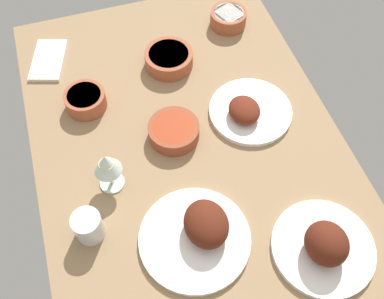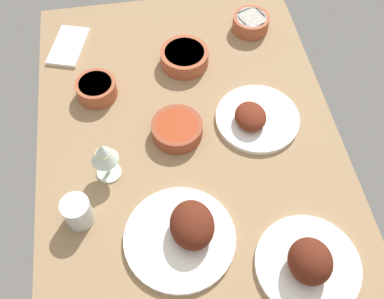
{
  "view_description": "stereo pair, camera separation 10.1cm",
  "coord_description": "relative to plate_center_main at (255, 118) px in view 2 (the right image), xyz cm",
  "views": [
    {
      "loc": [
        66.92,
        -21.09,
        115.18
      ],
      "look_at": [
        0.0,
        0.0,
        6.0
      ],
      "focal_mm": 42.0,
      "sensor_mm": 36.0,
      "label": 1
    },
    {
      "loc": [
        69.27,
        -11.21,
        115.18
      ],
      "look_at": [
        0.0,
        0.0,
        6.0
      ],
      "focal_mm": 42.0,
      "sensor_mm": 36.0,
      "label": 2
    }
  ],
  "objects": [
    {
      "name": "wine_glass",
      "position": [
        11.08,
        -45.08,
        8.05
      ],
      "size": [
        7.6,
        7.6,
        14.0
      ],
      "color": "silver",
      "rests_on": "dining_table"
    },
    {
      "name": "dining_table",
      "position": [
        8.33,
        -20.74,
        -3.87
      ],
      "size": [
        140.0,
        90.0,
        4.0
      ],
      "primitive_type": "cube",
      "color": "#937551",
      "rests_on": "ground"
    },
    {
      "name": "water_tumbler",
      "position": [
        23.99,
        -53.48,
        2.38
      ],
      "size": [
        7.7,
        7.7,
        8.51
      ],
      "primitive_type": "cylinder",
      "color": "silver",
      "rests_on": "dining_table"
    },
    {
      "name": "folded_napkin",
      "position": [
        -41.19,
        -55.82,
        -1.27
      ],
      "size": [
        20.59,
        15.29,
        1.2
      ],
      "primitive_type": "cube",
      "rotation": [
        0.0,
        0.0,
        -0.31
      ],
      "color": "white",
      "rests_on": "dining_table"
    },
    {
      "name": "bowl_onions",
      "position": [
        -27.6,
        -17.45,
        0.99
      ],
      "size": [
        15.96,
        15.96,
        5.24
      ],
      "color": "#A35133",
      "rests_on": "dining_table"
    },
    {
      "name": "plate_near_viewer",
      "position": [
        33.54,
        -26.49,
        1.17
      ],
      "size": [
        29.19,
        29.19,
        9.58
      ],
      "color": "white",
      "rests_on": "dining_table"
    },
    {
      "name": "bowl_pasta",
      "position": [
        -18.38,
        -46.9,
        1.14
      ],
      "size": [
        12.68,
        12.68,
        5.53
      ],
      "color": "#A35133",
      "rests_on": "dining_table"
    },
    {
      "name": "plate_center_main",
      "position": [
        0.0,
        0.0,
        0.0
      ],
      "size": [
        25.56,
        25.56,
        6.59
      ],
      "color": "white",
      "rests_on": "dining_table"
    },
    {
      "name": "bowl_sauce",
      "position": [
        0.73,
        -24.02,
        0.71
      ],
      "size": [
        15.23,
        15.23,
        4.71
      ],
      "color": "brown",
      "rests_on": "dining_table"
    },
    {
      "name": "plate_far_side",
      "position": [
        46.62,
        2.13,
        1.67
      ],
      "size": [
        26.64,
        26.64,
        10.95
      ],
      "color": "white",
      "rests_on": "dining_table"
    },
    {
      "name": "bowl_cream",
      "position": [
        -40.09,
        7.97,
        1.1
      ],
      "size": [
        12.68,
        12.68,
        5.45
      ],
      "color": "#A35133",
      "rests_on": "dining_table"
    }
  ]
}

